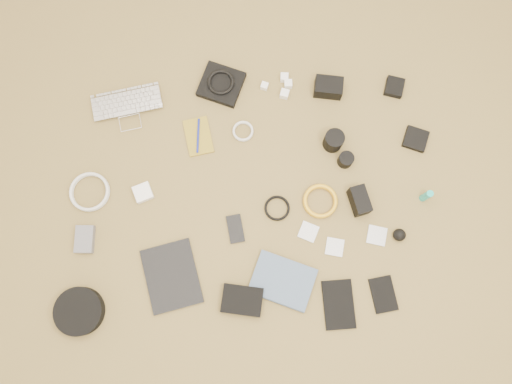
{
  "coord_description": "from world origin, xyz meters",
  "views": [
    {
      "loc": [
        0.02,
        -0.39,
        1.96
      ],
      "look_at": [
        0.02,
        0.03,
        0.02
      ],
      "focal_mm": 35.0,
      "sensor_mm": 36.0,
      "label": 1
    }
  ],
  "objects_px": {
    "laptop": "(129,112)",
    "phone": "(235,229)",
    "headphone_case": "(79,311)",
    "paperback": "(275,303)",
    "tablet": "(172,276)",
    "dslr_camera": "(328,87)"
  },
  "relations": [
    {
      "from": "laptop",
      "to": "paperback",
      "type": "relative_size",
      "value": 1.24
    },
    {
      "from": "dslr_camera",
      "to": "paperback",
      "type": "distance_m",
      "value": 0.9
    },
    {
      "from": "dslr_camera",
      "to": "laptop",
      "type": "bearing_deg",
      "value": -166.65
    },
    {
      "from": "tablet",
      "to": "paperback",
      "type": "relative_size",
      "value": 1.1
    },
    {
      "from": "headphone_case",
      "to": "paperback",
      "type": "bearing_deg",
      "value": 2.03
    },
    {
      "from": "tablet",
      "to": "headphone_case",
      "type": "bearing_deg",
      "value": -174.0
    },
    {
      "from": "laptop",
      "to": "tablet",
      "type": "height_order",
      "value": "laptop"
    },
    {
      "from": "tablet",
      "to": "headphone_case",
      "type": "distance_m",
      "value": 0.37
    },
    {
      "from": "tablet",
      "to": "paperback",
      "type": "height_order",
      "value": "paperback"
    },
    {
      "from": "headphone_case",
      "to": "paperback",
      "type": "distance_m",
      "value": 0.74
    },
    {
      "from": "laptop",
      "to": "dslr_camera",
      "type": "height_order",
      "value": "dslr_camera"
    },
    {
      "from": "headphone_case",
      "to": "laptop",
      "type": "bearing_deg",
      "value": 79.72
    },
    {
      "from": "laptop",
      "to": "phone",
      "type": "relative_size",
      "value": 2.57
    },
    {
      "from": "laptop",
      "to": "phone",
      "type": "height_order",
      "value": "laptop"
    },
    {
      "from": "tablet",
      "to": "headphone_case",
      "type": "height_order",
      "value": "headphone_case"
    },
    {
      "from": "dslr_camera",
      "to": "paperback",
      "type": "xyz_separation_m",
      "value": [
        -0.23,
        -0.87,
        -0.02
      ]
    },
    {
      "from": "paperback",
      "to": "tablet",
      "type": "bearing_deg",
      "value": 95.77
    },
    {
      "from": "paperback",
      "to": "laptop",
      "type": "bearing_deg",
      "value": 57.67
    },
    {
      "from": "laptop",
      "to": "tablet",
      "type": "distance_m",
      "value": 0.7
    },
    {
      "from": "phone",
      "to": "dslr_camera",
      "type": "bearing_deg",
      "value": 46.41
    },
    {
      "from": "dslr_camera",
      "to": "tablet",
      "type": "relative_size",
      "value": 0.45
    },
    {
      "from": "tablet",
      "to": "paperback",
      "type": "distance_m",
      "value": 0.41
    }
  ]
}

